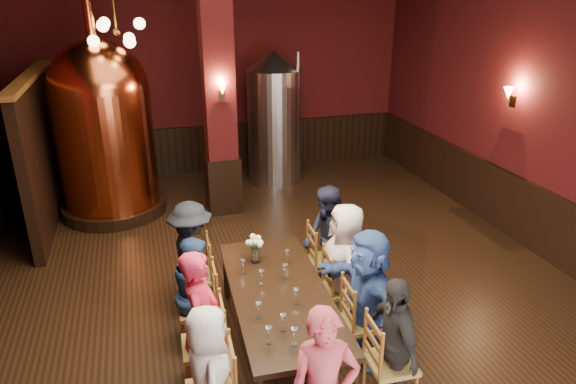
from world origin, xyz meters
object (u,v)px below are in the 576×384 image
object	(u,v)px
rose_vase	(255,245)
person_1	(202,321)
person_0	(209,375)
person_2	(197,292)
dining_table	(280,296)
copper_kettle	(104,127)
steel_vessel	(275,118)

from	to	relation	value
rose_vase	person_1	bearing A→B (deg)	-128.26
person_0	person_2	distance (m)	1.33
person_0	person_1	size ratio (longest dim) A/B	0.89
dining_table	person_1	xyz separation A→B (m)	(-0.86, -0.29, 0.07)
person_1	copper_kettle	bearing A→B (deg)	29.90
person_0	dining_table	bearing A→B (deg)	-40.36
person_0	copper_kettle	size ratio (longest dim) A/B	0.31
person_0	steel_vessel	xyz separation A→B (m)	(2.26, 6.15, 0.64)
person_1	copper_kettle	world-z (taller)	copper_kettle
copper_kettle	rose_vase	distance (m)	4.18
person_2	copper_kettle	distance (m)	4.29
person_1	steel_vessel	world-z (taller)	steel_vessel
person_1	dining_table	bearing A→B (deg)	-52.90
dining_table	person_1	world-z (taller)	person_1
steel_vessel	rose_vase	size ratio (longest dim) A/B	7.51
dining_table	person_0	world-z (taller)	person_0
steel_vessel	rose_vase	distance (m)	4.76
person_1	rose_vase	size ratio (longest dim) A/B	4.32
dining_table	steel_vessel	world-z (taller)	steel_vessel
dining_table	person_2	world-z (taller)	person_2
person_1	rose_vase	world-z (taller)	person_1
person_0	person_2	bearing A→B (deg)	0.00
dining_table	person_0	xyz separation A→B (m)	(-0.90, -0.96, -0.02)
copper_kettle	steel_vessel	distance (m)	3.27
person_1	person_2	bearing A→B (deg)	15.88
copper_kettle	rose_vase	xyz separation A→B (m)	(1.71, -3.77, -0.57)
steel_vessel	rose_vase	xyz separation A→B (m)	(-1.46, -4.51, -0.33)
dining_table	person_0	size ratio (longest dim) A/B	1.83
steel_vessel	person_0	bearing A→B (deg)	-110.16
person_2	steel_vessel	size ratio (longest dim) A/B	0.50
copper_kettle	steel_vessel	size ratio (longest dim) A/B	1.62
dining_table	person_2	size ratio (longest dim) A/B	1.85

